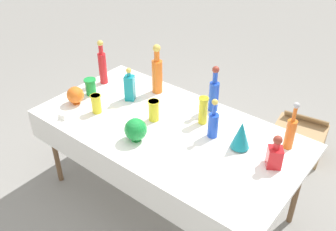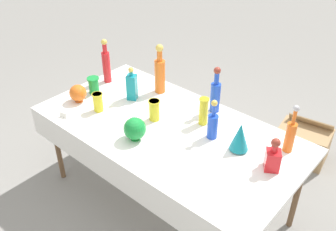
# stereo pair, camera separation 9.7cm
# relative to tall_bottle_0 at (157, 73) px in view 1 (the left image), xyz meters

# --- Properties ---
(ground_plane) EXTENTS (40.00, 40.00, 0.00)m
(ground_plane) POSITION_rel_tall_bottle_0_xyz_m (0.40, -0.35, -0.94)
(ground_plane) COLOR gray
(display_table) EXTENTS (2.02, 1.06, 0.76)m
(display_table) POSITION_rel_tall_bottle_0_xyz_m (0.40, -0.38, -0.23)
(display_table) COLOR white
(display_table) RESTS_ON ground
(tall_bottle_0) EXTENTS (0.09, 0.09, 0.43)m
(tall_bottle_0) POSITION_rel_tall_bottle_0_xyz_m (0.00, 0.00, 0.00)
(tall_bottle_0) COLOR orange
(tall_bottle_0) RESTS_ON display_table
(tall_bottle_1) EXTENTS (0.07, 0.07, 0.40)m
(tall_bottle_1) POSITION_rel_tall_bottle_0_xyz_m (-0.48, -0.17, -0.01)
(tall_bottle_1) COLOR red
(tall_bottle_1) RESTS_ON display_table
(tall_bottle_2) EXTENTS (0.07, 0.07, 0.31)m
(tall_bottle_2) POSITION_rel_tall_bottle_0_xyz_m (0.72, -0.24, -0.07)
(tall_bottle_2) COLOR blue
(tall_bottle_2) RESTS_ON display_table
(tall_bottle_3) EXTENTS (0.07, 0.07, 0.36)m
(tall_bottle_3) POSITION_rel_tall_bottle_0_xyz_m (1.20, -0.02, -0.05)
(tall_bottle_3) COLOR orange
(tall_bottle_3) RESTS_ON display_table
(tall_bottle_4) EXTENTS (0.08, 0.08, 0.38)m
(tall_bottle_4) POSITION_rel_tall_bottle_0_xyz_m (0.53, 0.06, -0.03)
(tall_bottle_4) COLOR blue
(tall_bottle_4) RESTS_ON display_table
(square_decanter_0) EXTENTS (0.10, 0.10, 0.29)m
(square_decanter_0) POSITION_rel_tall_bottle_0_xyz_m (-0.09, -0.24, -0.06)
(square_decanter_0) COLOR teal
(square_decanter_0) RESTS_ON display_table
(square_decanter_1) EXTENTS (0.13, 0.13, 0.24)m
(square_decanter_1) POSITION_rel_tall_bottle_0_xyz_m (1.20, -0.27, -0.08)
(square_decanter_1) COLOR red
(square_decanter_1) RESTS_ON display_table
(slender_vase_0) EXTENTS (0.08, 0.08, 0.15)m
(slender_vase_0) POSITION_rel_tall_bottle_0_xyz_m (-0.16, -0.55, -0.10)
(slender_vase_0) COLOR yellow
(slender_vase_0) RESTS_ON display_table
(slender_vase_1) EXTENTS (0.07, 0.07, 0.22)m
(slender_vase_1) POSITION_rel_tall_bottle_0_xyz_m (0.57, -0.15, -0.07)
(slender_vase_1) COLOR yellow
(slender_vase_1) RESTS_ON display_table
(slender_vase_2) EXTENTS (0.09, 0.09, 0.17)m
(slender_vase_2) POSITION_rel_tall_bottle_0_xyz_m (0.26, -0.35, -0.09)
(slender_vase_2) COLOR yellow
(slender_vase_2) RESTS_ON display_table
(slender_vase_3) EXTENTS (0.10, 0.10, 0.14)m
(slender_vase_3) POSITION_rel_tall_bottle_0_xyz_m (-0.41, -0.38, -0.10)
(slender_vase_3) COLOR #198C38
(slender_vase_3) RESTS_ON display_table
(fluted_vase_0) EXTENTS (0.13, 0.13, 0.21)m
(fluted_vase_0) POSITION_rel_tall_bottle_0_xyz_m (0.94, -0.24, -0.07)
(fluted_vase_0) COLOR teal
(fluted_vase_0) RESTS_ON display_table
(round_bowl_0) EXTENTS (0.16, 0.16, 0.17)m
(round_bowl_0) POSITION_rel_tall_bottle_0_xyz_m (0.32, -0.62, -0.09)
(round_bowl_0) COLOR #198C38
(round_bowl_0) RESTS_ON display_table
(round_bowl_1) EXTENTS (0.14, 0.14, 0.15)m
(round_bowl_1) POSITION_rel_tall_bottle_0_xyz_m (-0.40, -0.56, -0.10)
(round_bowl_1) COLOR orange
(round_bowl_1) RESTS_ON display_table
(price_tag_left) EXTENTS (0.06, 0.03, 0.04)m
(price_tag_left) POSITION_rel_tall_bottle_0_xyz_m (-0.29, -0.79, -0.16)
(price_tag_left) COLOR white
(price_tag_left) RESTS_ON display_table
(cardboard_box_behind_left) EXTENTS (0.51, 0.39, 0.40)m
(cardboard_box_behind_left) POSITION_rel_tall_bottle_0_xyz_m (1.00, 0.93, -0.78)
(cardboard_box_behind_left) COLOR tan
(cardboard_box_behind_left) RESTS_ON ground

